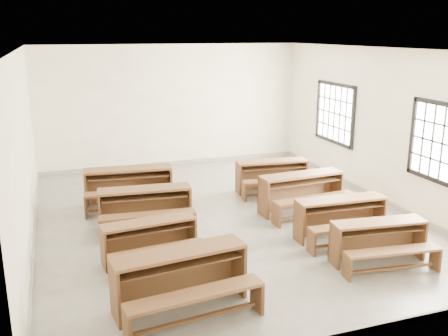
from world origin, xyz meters
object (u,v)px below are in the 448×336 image
object	(u,v)px
desk_set_6	(303,190)
desk_set_5	(342,215)
desk_set_3	(129,184)
desk_set_7	(272,174)
desk_set_2	(145,205)
desk_set_1	(150,239)
desk_set_0	(181,276)
desk_set_4	(379,239)

from	to	relation	value
desk_set_6	desk_set_5	bearing A→B (deg)	-93.34
desk_set_5	desk_set_3	bearing A→B (deg)	140.65
desk_set_5	desk_set_7	xyz separation A→B (m)	(-0.05, 2.80, -0.00)
desk_set_6	desk_set_7	xyz separation A→B (m)	(-0.03, 1.38, -0.04)
desk_set_6	desk_set_2	bearing A→B (deg)	172.98
desk_set_1	desk_set_3	bearing A→B (deg)	82.45
desk_set_0	desk_set_4	size ratio (longest dim) A/B	1.18
desk_set_3	desk_set_4	size ratio (longest dim) A/B	1.19
desk_set_1	desk_set_7	world-z (taller)	desk_set_7
desk_set_0	desk_set_4	distance (m)	3.26
desk_set_0	desk_set_4	xyz separation A→B (m)	(3.24, 0.31, -0.07)
desk_set_5	desk_set_4	bearing A→B (deg)	-84.94
desk_set_0	desk_set_2	size ratio (longest dim) A/B	1.06
desk_set_0	desk_set_3	size ratio (longest dim) A/B	1.00
desk_set_4	desk_set_5	size ratio (longest dim) A/B	0.96
desk_set_2	desk_set_5	distance (m)	3.52
desk_set_7	desk_set_3	bearing A→B (deg)	-176.07
desk_set_3	desk_set_5	distance (m)	4.35
desk_set_1	desk_set_0	bearing A→B (deg)	-91.01
desk_set_0	desk_set_5	size ratio (longest dim) A/B	1.13
desk_set_1	desk_set_5	world-z (taller)	desk_set_5
desk_set_5	desk_set_2	bearing A→B (deg)	155.88
desk_set_4	desk_set_2	bearing A→B (deg)	147.52
desk_set_4	desk_set_5	bearing A→B (deg)	99.22
desk_set_2	desk_set_6	world-z (taller)	desk_set_6
desk_set_0	desk_set_1	world-z (taller)	desk_set_0
desk_set_3	desk_set_0	bearing A→B (deg)	-83.83
desk_set_1	desk_set_3	world-z (taller)	desk_set_3
desk_set_0	desk_set_3	xyz separation A→B (m)	(-0.04, 4.23, 0.01)
desk_set_4	desk_set_7	xyz separation A→B (m)	(-0.10, 3.82, 0.03)
desk_set_1	desk_set_5	bearing A→B (deg)	-8.66
desk_set_3	desk_set_7	distance (m)	3.19
desk_set_5	desk_set_6	xyz separation A→B (m)	(-0.02, 1.42, 0.03)
desk_set_7	desk_set_0	bearing A→B (deg)	-121.49
desk_set_0	desk_set_1	size ratio (longest dim) A/B	1.20
desk_set_0	desk_set_1	distance (m)	1.50
desk_set_4	desk_set_0	bearing A→B (deg)	-167.90
desk_set_3	desk_set_5	bearing A→B (deg)	-36.26
desk_set_3	desk_set_4	xyz separation A→B (m)	(3.29, -3.93, -0.08)
desk_set_3	desk_set_6	xyz separation A→B (m)	(3.22, -1.49, -0.01)
desk_set_3	desk_set_1	bearing A→B (deg)	-86.13
desk_set_5	desk_set_6	size ratio (longest dim) A/B	0.91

